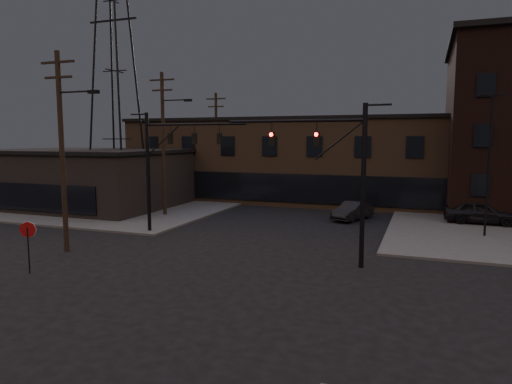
# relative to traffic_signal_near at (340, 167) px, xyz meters

# --- Properties ---
(ground) EXTENTS (140.00, 140.00, 0.00)m
(ground) POSITION_rel_traffic_signal_near_xyz_m (-5.36, -4.50, -4.93)
(ground) COLOR black
(ground) RESTS_ON ground
(sidewalk_nw) EXTENTS (30.00, 30.00, 0.15)m
(sidewalk_nw) POSITION_rel_traffic_signal_near_xyz_m (-27.36, 17.50, -4.86)
(sidewalk_nw) COLOR #474744
(sidewalk_nw) RESTS_ON ground
(building_row) EXTENTS (40.00, 12.00, 8.00)m
(building_row) POSITION_rel_traffic_signal_near_xyz_m (-5.36, 23.50, -0.93)
(building_row) COLOR brown
(building_row) RESTS_ON ground
(building_left) EXTENTS (16.00, 12.00, 5.00)m
(building_left) POSITION_rel_traffic_signal_near_xyz_m (-25.36, 11.50, -2.43)
(building_left) COLOR black
(building_left) RESTS_ON ground
(traffic_signal_near) EXTENTS (7.12, 0.24, 8.00)m
(traffic_signal_near) POSITION_rel_traffic_signal_near_xyz_m (0.00, 0.00, 0.00)
(traffic_signal_near) COLOR black
(traffic_signal_near) RESTS_ON ground
(traffic_signal_far) EXTENTS (7.12, 0.24, 8.00)m
(traffic_signal_far) POSITION_rel_traffic_signal_near_xyz_m (-12.07, 3.50, 0.08)
(traffic_signal_far) COLOR black
(traffic_signal_far) RESTS_ON ground
(stop_sign) EXTENTS (0.72, 0.33, 2.48)m
(stop_sign) POSITION_rel_traffic_signal_near_xyz_m (-13.36, -6.49, -3.09)
(stop_sign) COLOR black
(stop_sign) RESTS_ON ground
(utility_pole_near) EXTENTS (3.70, 0.28, 11.00)m
(utility_pole_near) POSITION_rel_traffic_signal_near_xyz_m (-14.79, -2.50, 0.94)
(utility_pole_near) COLOR black
(utility_pole_near) RESTS_ON ground
(utility_pole_mid) EXTENTS (3.70, 0.28, 11.50)m
(utility_pole_mid) POSITION_rel_traffic_signal_near_xyz_m (-15.79, 9.50, 1.19)
(utility_pole_mid) COLOR black
(utility_pole_mid) RESTS_ON ground
(utility_pole_far) EXTENTS (2.20, 0.28, 11.00)m
(utility_pole_far) POSITION_rel_traffic_signal_near_xyz_m (-16.86, 21.50, 0.85)
(utility_pole_far) COLOR black
(utility_pole_far) RESTS_ON ground
(transmission_tower) EXTENTS (7.00, 7.00, 25.00)m
(transmission_tower) POSITION_rel_traffic_signal_near_xyz_m (-23.36, 13.50, 7.57)
(transmission_tower) COLOR black
(transmission_tower) RESTS_ON ground
(lot_light_a) EXTENTS (1.50, 0.28, 9.14)m
(lot_light_a) POSITION_rel_traffic_signal_near_xyz_m (7.64, 9.50, 0.58)
(lot_light_a) COLOR black
(lot_light_a) RESTS_ON ground
(parked_car_lot_a) EXTENTS (5.02, 2.20, 1.68)m
(parked_car_lot_a) POSITION_rel_traffic_signal_near_xyz_m (7.83, 14.01, -3.94)
(parked_car_lot_a) COLOR black
(parked_car_lot_a) RESTS_ON sidewalk_ne
(car_crossing) EXTENTS (2.92, 4.59, 1.43)m
(car_crossing) POSITION_rel_traffic_signal_near_xyz_m (-1.24, 13.13, -4.22)
(car_crossing) COLOR black
(car_crossing) RESTS_ON ground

